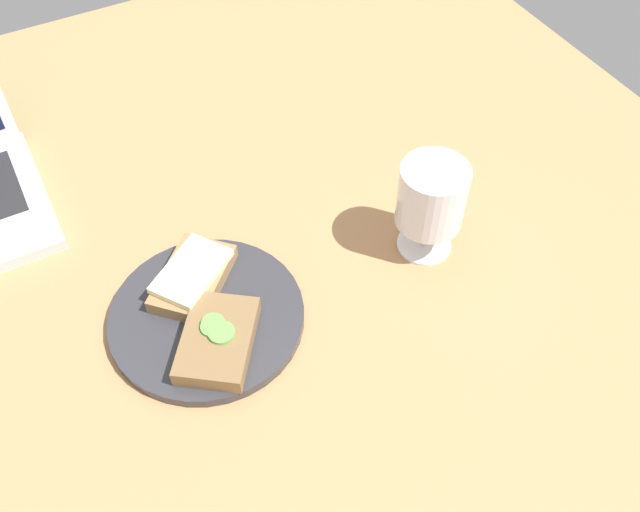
{
  "coord_description": "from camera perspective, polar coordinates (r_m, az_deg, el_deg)",
  "views": [
    {
      "loc": [
        -18.05,
        -52.23,
        74.27
      ],
      "look_at": [
        7.74,
        -4.03,
        8.0
      ],
      "focal_mm": 40.0,
      "sensor_mm": 36.0,
      "label": 1
    }
  ],
  "objects": [
    {
      "name": "plate",
      "position": [
        0.87,
        -9.04,
        -4.83
      ],
      "size": [
        23.44,
        23.44,
        1.41
      ],
      "primitive_type": "cylinder",
      "color": "#333338",
      "rests_on": "wooden_table"
    },
    {
      "name": "wine_glass",
      "position": [
        0.88,
        8.91,
        4.53
      ],
      "size": [
        8.47,
        8.47,
        13.53
      ],
      "color": "white",
      "rests_on": "wooden_table"
    },
    {
      "name": "sandwich_with_cheese",
      "position": [
        0.88,
        -10.14,
        -1.63
      ],
      "size": [
        13.22,
        13.22,
        2.86
      ],
      "color": "#937047",
      "rests_on": "plate"
    },
    {
      "name": "wooden_table",
      "position": [
        0.91,
        -5.48,
        -2.64
      ],
      "size": [
        140.0,
        140.0,
        3.0
      ],
      "primitive_type": "cube",
      "color": "#B27F51",
      "rests_on": "ground"
    },
    {
      "name": "sandwich_with_cucumber",
      "position": [
        0.82,
        -8.2,
        -6.65
      ],
      "size": [
        13.11,
        13.98,
        2.74
      ],
      "color": "brown",
      "rests_on": "plate"
    }
  ]
}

